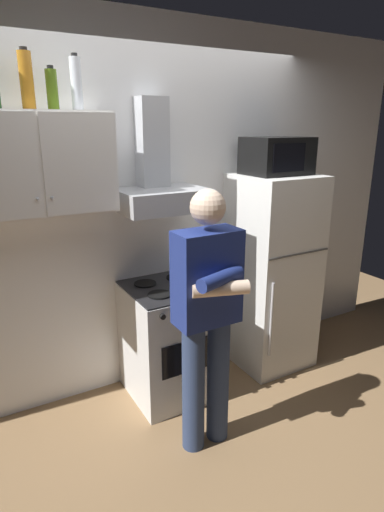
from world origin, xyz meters
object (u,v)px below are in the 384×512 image
upper_cabinet (35,164)px  bottle_vodka_clear (76,83)px  person_standing (207,315)px  bottle_olive_oil (52,89)px  stove_oven (170,340)px  bottle_liquor_amber (27,80)px  microwave (277,156)px  refrigerator (272,272)px  range_hood (159,181)px

upper_cabinet → bottle_vodka_clear: bearing=-0.0°
person_standing → bottle_olive_oil: 1.59m
stove_oven → bottle_liquor_amber: (-0.79, 0.14, 1.77)m
microwave → bottle_vodka_clear: bottle_vodka_clear is taller
stove_oven → microwave: (0.95, 0.02, 1.31)m
upper_cabinet → bottle_liquor_amber: bottle_liquor_amber is taller
refrigerator → bottle_liquor_amber: bottle_liquor_amber is taller
stove_oven → bottle_olive_oil: (-0.66, 0.14, 1.73)m
microwave → bottle_vodka_clear: 1.54m
refrigerator → stove_oven: bearing=-180.0°
person_standing → bottle_liquor_amber: (-0.74, 0.75, 1.31)m
microwave → bottle_vodka_clear: bearing=175.9°
stove_oven → refrigerator: (0.95, 0.00, 0.37)m
range_hood → bottle_liquor_amber: 1.00m
stove_oven → microwave: size_ratio=1.82×
stove_oven → person_standing: size_ratio=0.53×
stove_oven → bottle_vodka_clear: bearing=166.5°
stove_oven → bottle_vodka_clear: bottle_vodka_clear is taller
upper_cabinet → bottle_vodka_clear: size_ratio=2.86×
upper_cabinet → range_hood: 0.81m
refrigerator → bottle_vodka_clear: bearing=175.2°
bottle_liquor_amber → bottle_vodka_clear: 0.27m
person_standing → bottle_liquor_amber: 1.68m
range_hood → bottle_vodka_clear: bottle_vodka_clear is taller
range_hood → refrigerator: (0.95, -0.13, -0.80)m
upper_cabinet → bottle_olive_oil: bearing=5.2°
person_standing → upper_cabinet: bearing=135.7°
bottle_liquor_amber → bottle_vodka_clear: bearing=-3.7°
microwave → person_standing: microwave is taller
range_hood → bottle_olive_oil: bearing=179.0°
range_hood → upper_cabinet: bearing=-179.9°
range_hood → bottle_liquor_amber: (-0.79, 0.02, 0.61)m
microwave → bottle_olive_oil: bottle_olive_oil is taller
microwave → bottle_vodka_clear: size_ratio=1.53×
bottle_olive_oil → bottle_vodka_clear: bearing=-5.3°
stove_oven → refrigerator: 1.02m
range_hood → refrigerator: bearing=-7.5°
refrigerator → bottle_vodka_clear: size_ratio=5.09×
bottle_olive_oil → person_standing: bearing=-50.6°
refrigerator → microwave: microwave is taller
stove_oven → person_standing: 0.77m
microwave → upper_cabinet: bearing=176.5°
refrigerator → person_standing: bearing=-148.8°
bottle_liquor_amber → bottle_vodka_clear: bottle_liquor_amber is taller
person_standing → bottle_olive_oil: (-0.61, 0.74, 1.26)m
refrigerator → bottle_liquor_amber: 2.25m
bottle_vodka_clear → refrigerator: bearing=-4.8°
upper_cabinet → stove_oven: bearing=-8.9°
range_hood → bottle_liquor_amber: bearing=178.8°
bottle_olive_oil → microwave: bearing=-4.2°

